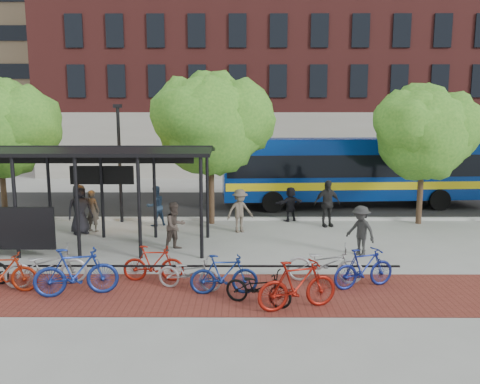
{
  "coord_description": "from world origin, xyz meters",
  "views": [
    {
      "loc": [
        -1.7,
        -16.62,
        4.49
      ],
      "look_at": [
        -1.77,
        1.93,
        1.6
      ],
      "focal_mm": 35.0,
      "sensor_mm": 36.0,
      "label": 1
    }
  ],
  "objects_px": {
    "bike_3": "(76,272)",
    "pedestrian_5": "(290,204)",
    "tree_a": "(1,125)",
    "bike_2": "(46,266)",
    "pedestrian_1": "(93,211)",
    "pedestrian_8": "(175,226)",
    "bike_7": "(224,275)",
    "bike_8": "(258,287)",
    "pedestrian_3": "(240,211)",
    "pedestrian_9": "(361,231)",
    "tree_c": "(425,130)",
    "bike_6": "(189,273)",
    "tree_b": "(213,120)",
    "bike_10": "(325,263)",
    "lamp_post_left": "(120,160)",
    "bike_9": "(297,285)",
    "bike_1": "(2,272)",
    "bus_shelter": "(56,163)",
    "pedestrian_0": "(80,209)",
    "bike_11": "(364,268)",
    "bike_5": "(154,263)",
    "bus": "(349,168)",
    "pedestrian_4": "(327,203)",
    "pedestrian_2": "(156,206)"
  },
  "relations": [
    {
      "from": "bike_3",
      "to": "pedestrian_5",
      "type": "bearing_deg",
      "value": -49.26
    },
    {
      "from": "tree_a",
      "to": "bike_2",
      "type": "relative_size",
      "value": 2.93
    },
    {
      "from": "pedestrian_1",
      "to": "pedestrian_8",
      "type": "xyz_separation_m",
      "value": [
        3.71,
        -2.66,
        -0.01
      ]
    },
    {
      "from": "bike_7",
      "to": "pedestrian_5",
      "type": "relative_size",
      "value": 1.15
    },
    {
      "from": "pedestrian_8",
      "to": "bike_8",
      "type": "bearing_deg",
      "value": -106.22
    },
    {
      "from": "pedestrian_3",
      "to": "pedestrian_9",
      "type": "bearing_deg",
      "value": -64.04
    },
    {
      "from": "pedestrian_8",
      "to": "tree_a",
      "type": "bearing_deg",
      "value": 107.02
    },
    {
      "from": "tree_c",
      "to": "bike_6",
      "type": "relative_size",
      "value": 3.35
    },
    {
      "from": "tree_b",
      "to": "bike_2",
      "type": "relative_size",
      "value": 3.07
    },
    {
      "from": "bike_10",
      "to": "pedestrian_9",
      "type": "distance_m",
      "value": 3.13
    },
    {
      "from": "lamp_post_left",
      "to": "bike_9",
      "type": "xyz_separation_m",
      "value": [
        6.63,
        -9.61,
        -2.14
      ]
    },
    {
      "from": "bike_3",
      "to": "bike_1",
      "type": "bearing_deg",
      "value": 70.37
    },
    {
      "from": "bus_shelter",
      "to": "lamp_post_left",
      "type": "height_order",
      "value": "lamp_post_left"
    },
    {
      "from": "bus_shelter",
      "to": "tree_c",
      "type": "distance_m",
      "value": 14.77
    },
    {
      "from": "bike_7",
      "to": "bike_10",
      "type": "xyz_separation_m",
      "value": [
        2.75,
        0.9,
        0.02
      ]
    },
    {
      "from": "bike_1",
      "to": "pedestrian_3",
      "type": "relative_size",
      "value": 1.04
    },
    {
      "from": "pedestrian_3",
      "to": "bike_2",
      "type": "bearing_deg",
      "value": -155.74
    },
    {
      "from": "bike_6",
      "to": "bike_8",
      "type": "distance_m",
      "value": 2.07
    },
    {
      "from": "pedestrian_0",
      "to": "bike_9",
      "type": "bearing_deg",
      "value": -80.82
    },
    {
      "from": "bus_shelter",
      "to": "bike_11",
      "type": "distance_m",
      "value": 10.82
    },
    {
      "from": "tree_a",
      "to": "bike_5",
      "type": "xyz_separation_m",
      "value": [
        7.75,
        -7.41,
        -3.73
      ]
    },
    {
      "from": "tree_b",
      "to": "bike_11",
      "type": "bearing_deg",
      "value": -60.45
    },
    {
      "from": "tree_b",
      "to": "bike_7",
      "type": "relative_size",
      "value": 3.67
    },
    {
      "from": "bus",
      "to": "bike_7",
      "type": "xyz_separation_m",
      "value": [
        -6.03,
        -12.48,
        -1.49
      ]
    },
    {
      "from": "pedestrian_3",
      "to": "pedestrian_4",
      "type": "distance_m",
      "value": 3.82
    },
    {
      "from": "tree_b",
      "to": "lamp_post_left",
      "type": "distance_m",
      "value": 4.45
    },
    {
      "from": "bike_3",
      "to": "pedestrian_3",
      "type": "relative_size",
      "value": 1.2
    },
    {
      "from": "lamp_post_left",
      "to": "pedestrian_1",
      "type": "height_order",
      "value": "lamp_post_left"
    },
    {
      "from": "bus_shelter",
      "to": "tree_b",
      "type": "distance_m",
      "value": 6.64
    },
    {
      "from": "bus_shelter",
      "to": "bike_3",
      "type": "distance_m",
      "value": 5.69
    },
    {
      "from": "bike_8",
      "to": "pedestrian_2",
      "type": "xyz_separation_m",
      "value": [
        -4.06,
        8.59,
        0.41
      ]
    },
    {
      "from": "bus",
      "to": "pedestrian_0",
      "type": "distance_m",
      "value": 13.42
    },
    {
      "from": "pedestrian_3",
      "to": "bike_9",
      "type": "bearing_deg",
      "value": -105.2
    },
    {
      "from": "bike_10",
      "to": "pedestrian_5",
      "type": "bearing_deg",
      "value": 11.24
    },
    {
      "from": "bus_shelter",
      "to": "tree_c",
      "type": "xyz_separation_m",
      "value": [
        14.22,
        3.83,
        1.06
      ]
    },
    {
      "from": "tree_a",
      "to": "pedestrian_4",
      "type": "height_order",
      "value": "tree_a"
    },
    {
      "from": "pedestrian_2",
      "to": "tree_c",
      "type": "bearing_deg",
      "value": 145.7
    },
    {
      "from": "pedestrian_3",
      "to": "pedestrian_4",
      "type": "bearing_deg",
      "value": -9.7
    },
    {
      "from": "pedestrian_5",
      "to": "bike_10",
      "type": "bearing_deg",
      "value": 62.47
    },
    {
      "from": "tree_c",
      "to": "pedestrian_9",
      "type": "xyz_separation_m",
      "value": [
        -3.84,
        -4.85,
        -3.22
      ]
    },
    {
      "from": "bike_7",
      "to": "bike_11",
      "type": "distance_m",
      "value": 3.77
    },
    {
      "from": "pedestrian_8",
      "to": "bike_1",
      "type": "bearing_deg",
      "value": -178.96
    },
    {
      "from": "tree_c",
      "to": "bike_6",
      "type": "height_order",
      "value": "tree_c"
    },
    {
      "from": "bus",
      "to": "pedestrian_4",
      "type": "distance_m",
      "value": 5.19
    },
    {
      "from": "bike_5",
      "to": "bike_7",
      "type": "height_order",
      "value": "bike_7"
    },
    {
      "from": "tree_c",
      "to": "pedestrian_1",
      "type": "bearing_deg",
      "value": -173.68
    },
    {
      "from": "tree_c",
      "to": "pedestrian_2",
      "type": "distance_m",
      "value": 11.89
    },
    {
      "from": "bike_6",
      "to": "pedestrian_3",
      "type": "height_order",
      "value": "pedestrian_3"
    },
    {
      "from": "bike_1",
      "to": "pedestrian_1",
      "type": "xyz_separation_m",
      "value": [
        0.24,
        6.77,
        0.3
      ]
    },
    {
      "from": "tree_b",
      "to": "tree_c",
      "type": "xyz_separation_m",
      "value": [
        8.99,
        -0.0,
        -0.41
      ]
    }
  ]
}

